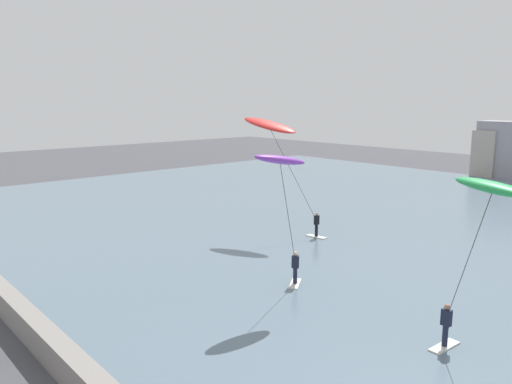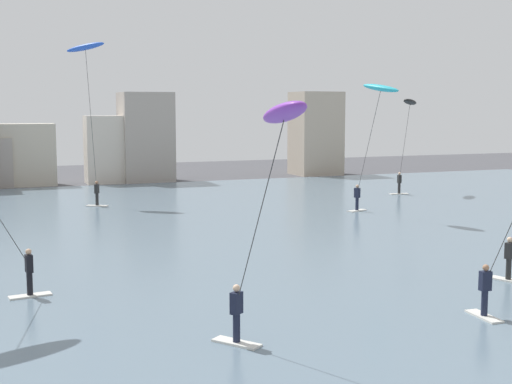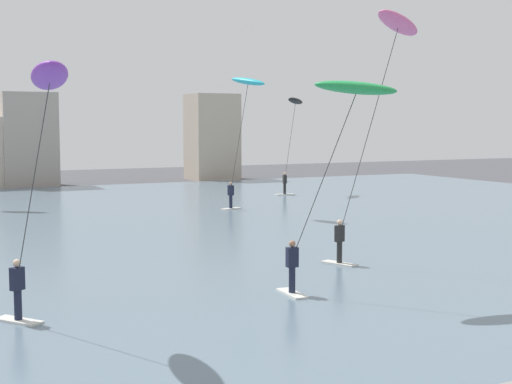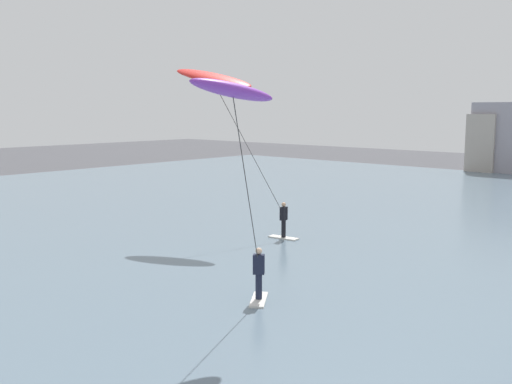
{
  "view_description": "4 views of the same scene",
  "coord_description": "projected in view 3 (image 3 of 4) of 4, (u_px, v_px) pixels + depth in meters",
  "views": [
    {
      "loc": [
        12.7,
        -0.61,
        8.86
      ],
      "look_at": [
        -1.89,
        12.39,
        5.22
      ],
      "focal_mm": 34.67,
      "sensor_mm": 36.0,
      "label": 1
    },
    {
      "loc": [
        -9.17,
        -1.53,
        6.46
      ],
      "look_at": [
        -2.5,
        15.57,
        4.26
      ],
      "focal_mm": 49.45,
      "sensor_mm": 36.0,
      "label": 2
    },
    {
      "loc": [
        -5.63,
        -3.58,
        5.23
      ],
      "look_at": [
        1.44,
        10.79,
        3.73
      ],
      "focal_mm": 51.44,
      "sensor_mm": 36.0,
      "label": 3
    },
    {
      "loc": [
        8.34,
        3.36,
        5.85
      ],
      "look_at": [
        0.14,
        12.35,
        4.11
      ],
      "focal_mm": 40.47,
      "sensor_mm": 36.0,
      "label": 4
    }
  ],
  "objects": [
    {
      "name": "water_bay",
      "position": [
        34.0,
        235.0,
        34.08
      ],
      "size": [
        84.0,
        52.0,
        0.1
      ],
      "primitive_type": "cube",
      "color": "slate",
      "rests_on": "ground"
    },
    {
      "name": "kitesurfer_pink",
      "position": [
        392.0,
        49.0,
        26.06
      ],
      "size": [
        3.72,
        2.8,
        9.13
      ],
      "color": "silver",
      "rests_on": "water_bay"
    },
    {
      "name": "kitesurfer_purple",
      "position": [
        45.0,
        108.0,
        17.43
      ],
      "size": [
        1.83,
        3.79,
        6.65
      ],
      "color": "silver",
      "rests_on": "water_bay"
    },
    {
      "name": "kitesurfer_green",
      "position": [
        347.0,
        114.0,
        21.45
      ],
      "size": [
        3.21,
        2.31,
        6.45
      ],
      "color": "silver",
      "rests_on": "water_bay"
    },
    {
      "name": "kitesurfer_cyan",
      "position": [
        245.0,
        99.0,
        41.29
      ],
      "size": [
        1.74,
        4.65,
        7.88
      ],
      "color": "silver",
      "rests_on": "water_bay"
    },
    {
      "name": "kitesurfer_black",
      "position": [
        294.0,
        114.0,
        53.71
      ],
      "size": [
        3.27,
        2.38,
        7.13
      ],
      "color": "silver",
      "rests_on": "water_bay"
    }
  ]
}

